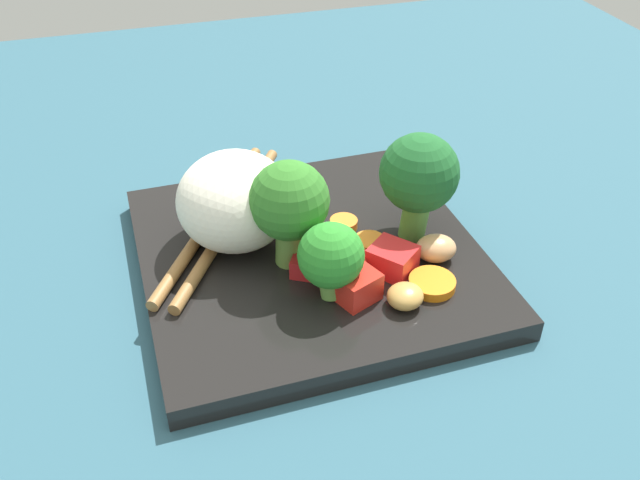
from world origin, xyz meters
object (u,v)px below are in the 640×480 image
rice_mound (235,201)px  chopstick_pair (221,219)px  broccoli_floret_2 (289,204)px  carrot_slice_0 (344,224)px  square_plate (310,258)px

rice_mound → chopstick_pair: 3.88cm
broccoli_floret_2 → carrot_slice_0: bearing=-149.7°
carrot_slice_0 → square_plate: bearing=30.7°
square_plate → rice_mound: rice_mound is taller
square_plate → broccoli_floret_2: bearing=29.5°
chopstick_pair → broccoli_floret_2: bearing=64.3°
square_plate → broccoli_floret_2: broccoli_floret_2 is taller
square_plate → rice_mound: 6.87cm
rice_mound → broccoli_floret_2: broccoli_floret_2 is taller
rice_mound → broccoli_floret_2: size_ratio=1.11×
carrot_slice_0 → chopstick_pair: (8.72, -3.09, 0.09)cm
broccoli_floret_2 → chopstick_pair: (3.91, -5.90, -4.38)cm
square_plate → rice_mound: bearing=-28.9°
rice_mound → carrot_slice_0: rice_mound is taller
rice_mound → chopstick_pair: bearing=-71.2°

